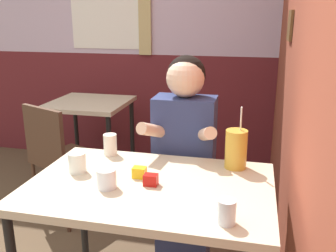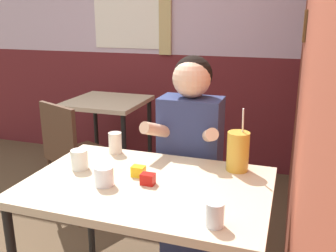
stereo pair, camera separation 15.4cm
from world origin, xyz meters
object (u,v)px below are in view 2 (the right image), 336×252
Objects in this scene: person_seated at (190,161)px; cocktail_pitcher at (238,151)px; background_table at (107,112)px; main_table at (147,197)px; chair_near_window at (73,150)px.

cocktail_pitcher is at bearing -39.09° from person_seated.
person_seated is at bearing -42.97° from background_table.
background_table is 2.45× the size of cocktail_pitcher.
main_table is at bearing -56.67° from background_table.
chair_near_window reaches higher than main_table.
person_seated is (1.02, -0.95, 0.02)m from background_table.
person_seated reaches higher than main_table.
person_seated is at bearing 140.91° from cocktail_pitcher.
cocktail_pitcher is at bearing -42.13° from background_table.
background_table is at bearing 137.03° from person_seated.
main_table is 0.85× the size of person_seated.
chair_near_window is (-0.91, 0.82, -0.17)m from main_table.
main_table is 1.75m from background_table.
cocktail_pitcher reaches higher than main_table.
background_table is at bearing 123.33° from main_table.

